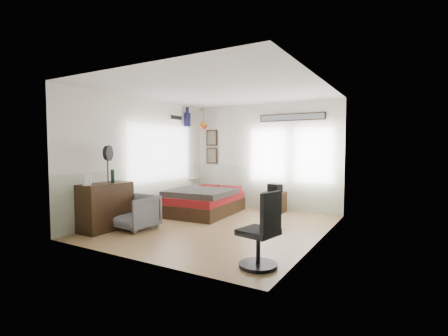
{
  "coord_description": "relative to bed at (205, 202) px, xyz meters",
  "views": [
    {
      "loc": [
        3.32,
        -5.49,
        1.58
      ],
      "look_at": [
        -0.1,
        0.4,
        1.15
      ],
      "focal_mm": 26.0,
      "sensor_mm": 36.0,
      "label": 1
    }
  ],
  "objects": [
    {
      "name": "ground_plane",
      "position": [
        0.94,
        -0.92,
        -0.3
      ],
      "size": [
        4.0,
        4.5,
        0.01
      ],
      "primitive_type": "cube",
      "color": "#9D744B"
    },
    {
      "name": "room_shell",
      "position": [
        0.86,
        -0.73,
        1.32
      ],
      "size": [
        4.02,
        4.52,
        2.71
      ],
      "color": "silver",
      "rests_on": "ground_plane"
    },
    {
      "name": "wall_decor",
      "position": [
        -0.17,
        1.04,
        1.81
      ],
      "size": [
        3.55,
        1.32,
        1.44
      ],
      "color": "#332314",
      "rests_on": "room_shell"
    },
    {
      "name": "bed",
      "position": [
        0.0,
        0.0,
        0.0
      ],
      "size": [
        1.45,
        1.95,
        0.6
      ],
      "rotation": [
        0.0,
        0.0,
        0.07
      ],
      "color": "#352313",
      "rests_on": "ground_plane"
    },
    {
      "name": "dresser",
      "position": [
        -0.8,
        -2.22,
        0.16
      ],
      "size": [
        0.48,
        1.0,
        0.9
      ],
      "primitive_type": "cube",
      "color": "#352313",
      "rests_on": "ground_plane"
    },
    {
      "name": "armchair",
      "position": [
        -0.33,
        -1.92,
        0.04
      ],
      "size": [
        0.76,
        0.77,
        0.67
      ],
      "primitive_type": "imported",
      "rotation": [
        0.0,
        0.0,
        -0.06
      ],
      "color": "slate",
      "rests_on": "ground_plane"
    },
    {
      "name": "nightstand",
      "position": [
        1.37,
        1.04,
        -0.04
      ],
      "size": [
        0.51,
        0.41,
        0.5
      ],
      "primitive_type": "cube",
      "rotation": [
        0.0,
        0.0,
        0.02
      ],
      "color": "#352313",
      "rests_on": "ground_plane"
    },
    {
      "name": "task_chair",
      "position": [
        2.59,
        -2.56,
        0.12
      ],
      "size": [
        0.53,
        0.53,
        1.02
      ],
      "rotation": [
        0.0,
        0.0,
        -0.2
      ],
      "color": "black",
      "rests_on": "ground_plane"
    },
    {
      "name": "kettle",
      "position": [
        -0.8,
        -2.63,
        0.71
      ],
      "size": [
        0.17,
        0.15,
        0.2
      ],
      "rotation": [
        0.0,
        0.0,
        -0.02
      ],
      "color": "silver",
      "rests_on": "dresser"
    },
    {
      "name": "bottle",
      "position": [
        -0.72,
        -2.12,
        0.74
      ],
      "size": [
        0.07,
        0.07,
        0.26
      ],
      "primitive_type": "cylinder",
      "color": "black",
      "rests_on": "dresser"
    },
    {
      "name": "stand_fan",
      "position": [
        -0.73,
        -2.2,
        1.17
      ],
      "size": [
        0.19,
        0.28,
        0.72
      ],
      "rotation": [
        0.0,
        0.0,
        0.41
      ],
      "color": "black",
      "rests_on": "dresser"
    },
    {
      "name": "black_bag",
      "position": [
        1.37,
        1.04,
        0.3
      ],
      "size": [
        0.38,
        0.32,
        0.19
      ],
      "primitive_type": "cube",
      "rotation": [
        0.0,
        0.0,
        -0.39
      ],
      "color": "black",
      "rests_on": "nightstand"
    }
  ]
}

